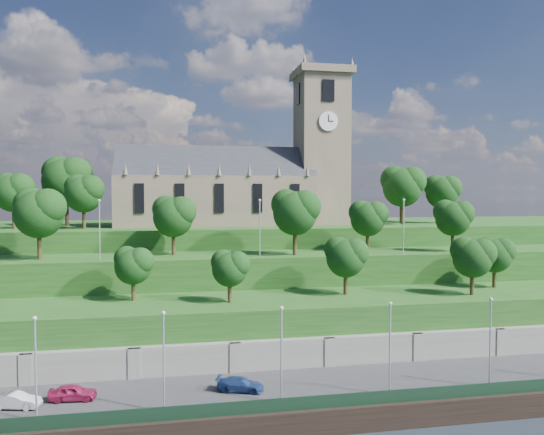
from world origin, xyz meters
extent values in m
cube|color=#2D2D30|center=(0.00, 6.00, 1.00)|extent=(160.00, 12.00, 2.00)
cube|color=black|center=(0.00, -0.05, 1.10)|extent=(160.00, 0.50, 2.20)
cube|color=black|center=(0.00, 0.60, 2.60)|extent=(160.00, 0.10, 1.20)
cube|color=slate|center=(0.00, 12.00, 2.50)|extent=(160.00, 2.00, 5.00)
cube|color=slate|center=(-25.00, 11.20, 2.50)|extent=(1.20, 0.60, 5.00)
cube|color=slate|center=(-15.00, 11.20, 2.50)|extent=(1.20, 0.60, 5.00)
cube|color=slate|center=(-5.00, 11.20, 2.50)|extent=(1.20, 0.60, 5.00)
cube|color=slate|center=(5.00, 11.20, 2.50)|extent=(1.20, 0.60, 5.00)
cube|color=slate|center=(15.00, 11.20, 2.50)|extent=(1.20, 0.60, 5.00)
cube|color=slate|center=(25.00, 11.20, 2.50)|extent=(1.20, 0.60, 5.00)
cube|color=#1C4617|center=(0.00, 18.00, 4.00)|extent=(160.00, 12.00, 8.00)
cube|color=#1C4617|center=(0.00, 29.00, 6.00)|extent=(160.00, 10.00, 12.00)
cube|color=#1C4617|center=(0.00, 50.00, 7.50)|extent=(160.00, 32.00, 15.00)
cube|color=brown|center=(-4.00, 46.00, 19.00)|extent=(32.00, 12.00, 8.00)
cube|color=#23252B|center=(-4.00, 46.00, 23.00)|extent=(32.00, 10.18, 10.18)
cone|color=brown|center=(-18.00, 40.00, 23.90)|extent=(0.70, 0.70, 1.80)
cone|color=brown|center=(-13.33, 40.00, 23.90)|extent=(0.70, 0.70, 1.80)
cone|color=brown|center=(-8.67, 40.00, 23.90)|extent=(0.70, 0.70, 1.80)
cone|color=brown|center=(-4.00, 40.00, 23.90)|extent=(0.70, 0.70, 1.80)
cone|color=brown|center=(0.67, 40.00, 23.90)|extent=(0.70, 0.70, 1.80)
cone|color=brown|center=(5.33, 40.00, 23.90)|extent=(0.70, 0.70, 1.80)
cone|color=brown|center=(10.00, 40.00, 23.90)|extent=(0.70, 0.70, 1.80)
cube|color=black|center=(-16.00, 39.92, 19.50)|extent=(1.40, 0.25, 4.50)
cube|color=black|center=(-10.00, 39.92, 19.50)|extent=(1.40, 0.25, 4.50)
cube|color=black|center=(-4.00, 39.92, 19.50)|extent=(1.40, 0.25, 4.50)
cube|color=black|center=(2.00, 39.92, 19.50)|extent=(1.40, 0.25, 4.50)
cube|color=black|center=(8.00, 39.92, 19.50)|extent=(1.40, 0.25, 4.50)
cube|color=brown|center=(14.00, 46.00, 27.50)|extent=(8.00, 8.00, 25.00)
cube|color=brown|center=(14.00, 46.00, 40.60)|extent=(9.20, 9.20, 1.20)
cone|color=brown|center=(10.00, 42.00, 41.80)|extent=(0.80, 0.80, 1.60)
cone|color=brown|center=(10.00, 50.00, 41.80)|extent=(0.80, 0.80, 1.60)
cone|color=brown|center=(18.00, 42.00, 41.80)|extent=(0.80, 0.80, 1.60)
cone|color=brown|center=(18.00, 50.00, 41.80)|extent=(0.80, 0.80, 1.60)
cube|color=black|center=(14.00, 41.92, 37.00)|extent=(2.00, 0.25, 3.50)
cube|color=black|center=(14.00, 50.08, 37.00)|extent=(2.00, 0.25, 3.50)
cube|color=black|center=(9.92, 46.00, 37.00)|extent=(0.25, 2.00, 3.50)
cube|color=black|center=(18.08, 46.00, 37.00)|extent=(0.25, 2.00, 3.50)
cylinder|color=white|center=(14.00, 41.88, 32.00)|extent=(3.20, 0.30, 3.20)
cylinder|color=white|center=(18.12, 46.00, 32.00)|extent=(0.30, 3.20, 3.20)
cube|color=black|center=(14.00, 41.70, 32.50)|extent=(0.12, 0.05, 1.10)
cube|color=black|center=(14.40, 41.70, 32.00)|extent=(0.80, 0.05, 0.12)
cylinder|color=#302412|center=(-15.63, 20.00, 9.34)|extent=(0.48, 0.48, 2.68)
sphere|color=black|center=(-15.63, 20.00, 11.93)|extent=(4.17, 4.17, 4.17)
sphere|color=black|center=(-14.80, 19.58, 12.56)|extent=(3.13, 3.13, 3.13)
sphere|color=black|center=(-16.36, 20.52, 12.77)|extent=(2.92, 2.92, 2.92)
cylinder|color=#302412|center=(-4.91, 17.00, 9.28)|extent=(0.47, 0.47, 2.55)
sphere|color=black|center=(-4.91, 17.00, 11.75)|extent=(3.97, 3.97, 3.97)
sphere|color=black|center=(-4.12, 16.60, 12.34)|extent=(2.98, 2.98, 2.98)
sphere|color=black|center=(-5.61, 17.50, 12.54)|extent=(2.78, 2.78, 2.78)
cylinder|color=#302412|center=(9.36, 19.00, 9.51)|extent=(0.49, 0.49, 3.02)
sphere|color=black|center=(9.36, 19.00, 12.42)|extent=(4.69, 4.69, 4.69)
sphere|color=black|center=(10.30, 18.53, 13.13)|extent=(3.52, 3.52, 3.52)
sphere|color=black|center=(8.54, 19.59, 13.36)|extent=(3.28, 3.28, 3.28)
cylinder|color=#302412|center=(24.31, 16.00, 9.50)|extent=(0.49, 0.49, 3.01)
sphere|color=black|center=(24.31, 16.00, 12.41)|extent=(4.68, 4.68, 4.68)
sphere|color=black|center=(25.25, 15.53, 13.12)|extent=(3.51, 3.51, 3.51)
sphere|color=black|center=(23.49, 16.59, 13.35)|extent=(3.28, 3.28, 3.28)
cylinder|color=#302412|center=(29.93, 20.00, 9.42)|extent=(0.49, 0.49, 2.84)
sphere|color=black|center=(29.93, 20.00, 12.16)|extent=(4.42, 4.42, 4.42)
sphere|color=black|center=(30.81, 19.56, 12.83)|extent=(3.31, 3.31, 3.31)
sphere|color=black|center=(29.16, 20.55, 13.05)|extent=(3.09, 3.09, 3.09)
cylinder|color=#302412|center=(-27.45, 28.00, 13.94)|extent=(0.53, 0.53, 3.87)
sphere|color=black|center=(-27.45, 28.00, 17.68)|extent=(6.03, 6.03, 6.03)
sphere|color=black|center=(-26.25, 27.40, 18.59)|extent=(4.52, 4.52, 4.52)
sphere|color=black|center=(-28.51, 28.75, 18.89)|extent=(4.22, 4.22, 4.22)
cylinder|color=#302412|center=(-11.05, 30.00, 13.72)|extent=(0.51, 0.51, 3.44)
sphere|color=black|center=(-11.05, 30.00, 17.05)|extent=(5.35, 5.35, 5.35)
sphere|color=black|center=(-9.98, 29.46, 17.85)|extent=(4.01, 4.01, 4.01)
sphere|color=black|center=(-11.99, 30.67, 18.12)|extent=(3.75, 3.75, 3.75)
cylinder|color=#302412|center=(4.93, 27.00, 13.90)|extent=(0.53, 0.53, 3.80)
sphere|color=black|center=(4.93, 27.00, 17.58)|extent=(5.92, 5.92, 5.92)
sphere|color=black|center=(6.11, 26.41, 18.46)|extent=(4.44, 4.44, 4.44)
sphere|color=black|center=(3.90, 27.74, 18.76)|extent=(4.14, 4.14, 4.14)
cylinder|color=#302412|center=(15.97, 29.00, 13.56)|extent=(0.50, 0.50, 3.13)
sphere|color=black|center=(15.97, 29.00, 16.58)|extent=(4.86, 4.86, 4.86)
sphere|color=black|center=(16.94, 28.51, 17.31)|extent=(3.65, 3.65, 3.65)
sphere|color=black|center=(15.12, 29.61, 17.56)|extent=(3.40, 3.40, 3.40)
cylinder|color=#302412|center=(27.94, 27.00, 13.58)|extent=(0.50, 0.50, 3.17)
sphere|color=black|center=(27.94, 27.00, 16.65)|extent=(4.93, 4.93, 4.93)
sphere|color=black|center=(28.92, 26.51, 17.39)|extent=(3.70, 3.70, 3.70)
sphere|color=black|center=(27.07, 27.62, 17.64)|extent=(3.45, 3.45, 3.45)
cylinder|color=#302412|center=(-34.17, 42.00, 16.79)|extent=(0.52, 0.52, 3.59)
sphere|color=black|center=(-34.17, 42.00, 20.26)|extent=(5.58, 5.58, 5.58)
sphere|color=black|center=(-33.06, 41.44, 21.10)|extent=(4.18, 4.18, 4.18)
sphere|color=black|center=(-35.15, 42.70, 21.38)|extent=(3.91, 3.91, 3.91)
cylinder|color=#302412|center=(-27.86, 48.00, 17.43)|extent=(0.58, 0.58, 4.85)
sphere|color=black|center=(-27.86, 48.00, 22.12)|extent=(7.55, 7.55, 7.55)
sphere|color=black|center=(-26.35, 47.25, 23.25)|extent=(5.66, 5.66, 5.66)
sphere|color=black|center=(-29.18, 48.94, 23.63)|extent=(5.28, 5.28, 5.28)
cylinder|color=#302412|center=(-24.00, 40.00, 16.74)|extent=(0.51, 0.51, 3.48)
sphere|color=black|center=(-24.00, 40.00, 20.10)|extent=(5.41, 5.41, 5.41)
sphere|color=black|center=(-22.92, 39.46, 20.91)|extent=(4.06, 4.06, 4.06)
sphere|color=black|center=(-24.95, 40.68, 21.18)|extent=(3.79, 3.79, 3.79)
cylinder|color=#302412|center=(27.09, 42.00, 17.13)|extent=(0.55, 0.55, 4.26)
sphere|color=black|center=(27.09, 42.00, 21.25)|extent=(6.63, 6.63, 6.63)
sphere|color=black|center=(28.42, 41.34, 22.25)|extent=(4.97, 4.97, 4.97)
sphere|color=black|center=(25.93, 42.83, 22.58)|extent=(4.64, 4.64, 4.64)
cylinder|color=#302412|center=(30.56, 50.00, 17.09)|extent=(0.55, 0.55, 4.19)
sphere|color=black|center=(30.56, 50.00, 21.14)|extent=(6.51, 6.51, 6.51)
sphere|color=black|center=(31.86, 49.35, 22.12)|extent=(4.89, 4.89, 4.89)
sphere|color=black|center=(29.42, 50.81, 22.44)|extent=(4.56, 4.56, 4.56)
cylinder|color=#302412|center=(35.45, 44.00, 16.83)|extent=(0.52, 0.52, 3.65)
sphere|color=black|center=(35.45, 44.00, 20.35)|extent=(5.68, 5.68, 5.68)
sphere|color=black|center=(36.59, 43.43, 21.21)|extent=(4.26, 4.26, 4.26)
sphere|color=black|center=(34.46, 44.71, 21.49)|extent=(3.98, 3.98, 3.98)
cylinder|color=#B2B2B7|center=(-22.00, 2.50, 6.11)|extent=(0.16, 0.16, 8.22)
sphere|color=silver|center=(-22.00, 2.50, 10.34)|extent=(0.36, 0.36, 0.36)
cylinder|color=#B2B2B7|center=(-12.00, 2.50, 6.11)|extent=(0.16, 0.16, 8.22)
sphere|color=silver|center=(-12.00, 2.50, 10.34)|extent=(0.36, 0.36, 0.36)
cylinder|color=#B2B2B7|center=(-2.00, 2.50, 6.11)|extent=(0.16, 0.16, 8.22)
sphere|color=silver|center=(-2.00, 2.50, 10.34)|extent=(0.36, 0.36, 0.36)
cylinder|color=#B2B2B7|center=(8.00, 2.50, 6.11)|extent=(0.16, 0.16, 8.22)
sphere|color=silver|center=(8.00, 2.50, 10.34)|extent=(0.36, 0.36, 0.36)
cylinder|color=#B2B2B7|center=(18.00, 2.50, 6.11)|extent=(0.16, 0.16, 8.22)
sphere|color=silver|center=(18.00, 2.50, 10.34)|extent=(0.36, 0.36, 0.36)
cylinder|color=#B2B2B7|center=(-20.00, 26.00, 15.62)|extent=(0.16, 0.16, 7.23)
sphere|color=silver|center=(-20.00, 26.00, 19.35)|extent=(0.36, 0.36, 0.36)
cylinder|color=#B2B2B7|center=(0.00, 26.00, 15.62)|extent=(0.16, 0.16, 7.23)
sphere|color=silver|center=(0.00, 26.00, 19.35)|extent=(0.36, 0.36, 0.36)
cylinder|color=#B2B2B7|center=(20.00, 26.00, 15.62)|extent=(0.16, 0.16, 7.23)
sphere|color=silver|center=(20.00, 26.00, 19.35)|extent=(0.36, 0.36, 0.36)
imported|color=maroon|center=(-19.96, 6.54, 2.70)|extent=(4.22, 1.97, 1.40)
imported|color=#ADABB0|center=(-24.34, 5.59, 2.65)|extent=(4.16, 2.16, 1.31)
imported|color=navy|center=(-5.15, 5.94, 2.64)|extent=(4.72, 3.11, 1.27)
camera|label=1|loc=(-11.23, -41.85, 20.25)|focal=35.00mm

